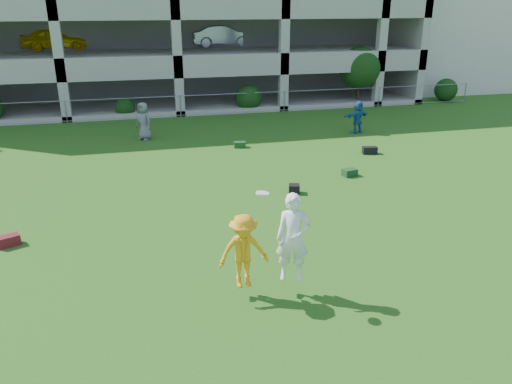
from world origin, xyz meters
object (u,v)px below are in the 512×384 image
object	(u,v)px
bystander_d	(358,117)
parking_garage	(163,1)
bystander_c	(144,121)
stucco_building	(458,15)
crate_d	(294,189)
frisbee_contest	(262,246)

from	to	relation	value
bystander_d	parking_garage	bearing A→B (deg)	-79.04
bystander_c	parking_garage	xyz separation A→B (m)	(2.13, 13.22, 5.15)
stucco_building	crate_d	world-z (taller)	stucco_building
stucco_building	bystander_c	size ratio (longest dim) A/B	9.25
bystander_c	crate_d	world-z (taller)	bystander_c
stucco_building	bystander_d	distance (m)	21.48
crate_d	frisbee_contest	xyz separation A→B (m)	(-2.62, -5.76, 1.05)
bystander_c	frisbee_contest	size ratio (longest dim) A/B	0.79
stucco_building	bystander_d	world-z (taller)	stucco_building
stucco_building	crate_d	size ratio (longest dim) A/B	45.71
frisbee_contest	parking_garage	size ratio (longest dim) A/B	0.07
bystander_d	parking_garage	world-z (taller)	parking_garage
stucco_building	bystander_c	world-z (taller)	stucco_building
stucco_building	bystander_c	xyz separation A→B (m)	(-25.14, -13.52, -4.13)
stucco_building	crate_d	bearing A→B (deg)	-133.28
stucco_building	frisbee_contest	world-z (taller)	stucco_building
bystander_d	parking_garage	distance (m)	17.30
parking_garage	bystander_d	bearing A→B (deg)	-61.13
bystander_c	crate_d	distance (m)	9.52
stucco_building	parking_garage	world-z (taller)	parking_garage
bystander_c	bystander_d	distance (m)	10.17
bystander_c	parking_garage	size ratio (longest dim) A/B	0.06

